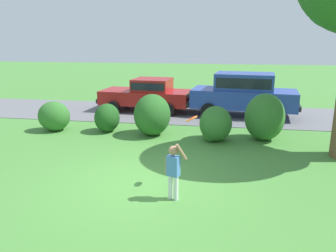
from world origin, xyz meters
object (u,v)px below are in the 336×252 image
object	(u,v)px
parked_suv	(244,92)
child_thrower	(173,168)
parked_sedan	(148,94)
frisbee	(192,119)

from	to	relation	value
parked_suv	child_thrower	xyz separation A→B (m)	(-1.89, -8.41, -0.36)
parked_sedan	parked_suv	distance (m)	4.44
frisbee	child_thrower	bearing A→B (deg)	-109.52
child_thrower	parked_sedan	bearing A→B (deg)	106.09
parked_suv	child_thrower	bearing A→B (deg)	-102.64
parked_sedan	parked_suv	world-z (taller)	parked_suv
parked_suv	frisbee	distance (m)	7.77
parked_sedan	parked_suv	size ratio (longest dim) A/B	0.93
parked_suv	frisbee	xyz separation A→B (m)	(-1.60, -7.59, 0.53)
parked_suv	frisbee	bearing A→B (deg)	-101.87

